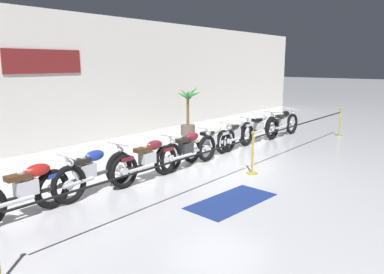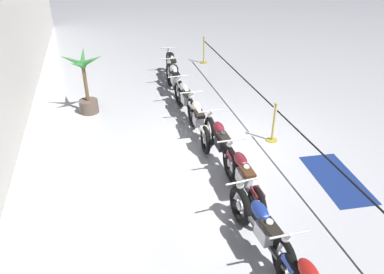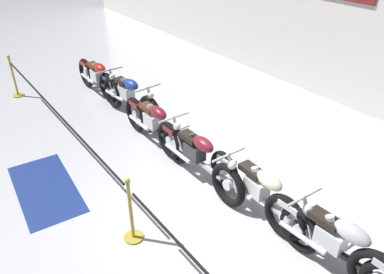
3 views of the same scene
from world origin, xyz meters
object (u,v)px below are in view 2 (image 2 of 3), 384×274
at_px(motorcycle_cream_4, 198,120).
at_px(floor_banner, 337,179).
at_px(motorcycle_blue_1, 263,233).
at_px(motorcycle_maroon_2, 243,178).
at_px(motorcycle_silver_5, 186,100).
at_px(motorcycle_maroon_3, 221,144).
at_px(motorcycle_silver_6, 175,81).
at_px(motorcycle_black_7, 172,66).
at_px(stanchion_mid_left, 273,128).
at_px(stanchion_mid_right, 204,54).
at_px(potted_palm_left_of_row, 86,88).
at_px(stanchion_far_left, 302,141).

distance_m(motorcycle_cream_4, floor_banner, 3.53).
bearing_deg(floor_banner, motorcycle_blue_1, 126.80).
distance_m(motorcycle_maroon_2, motorcycle_silver_5, 3.91).
bearing_deg(motorcycle_maroon_2, floor_banner, -88.14).
xyz_separation_m(motorcycle_maroon_2, motorcycle_maroon_3, (1.35, 0.00, -0.01)).
height_order(motorcycle_silver_6, motorcycle_black_7, motorcycle_silver_6).
height_order(motorcycle_maroon_2, motorcycle_silver_6, motorcycle_silver_6).
height_order(motorcycle_blue_1, motorcycle_silver_5, motorcycle_blue_1).
bearing_deg(motorcycle_black_7, stanchion_mid_left, -161.95).
bearing_deg(motorcycle_black_7, motorcycle_cream_4, 177.40).
relative_size(motorcycle_maroon_3, stanchion_mid_left, 2.23).
relative_size(motorcycle_maroon_2, stanchion_mid_right, 2.08).
xyz_separation_m(motorcycle_blue_1, stanchion_mid_right, (9.64, -1.77, -0.11)).
height_order(potted_palm_left_of_row, stanchion_far_left, potted_palm_left_of_row).
distance_m(motorcycle_cream_4, stanchion_mid_left, 1.88).
bearing_deg(motorcycle_cream_4, motorcycle_black_7, -2.60).
relative_size(stanchion_far_left, stanchion_mid_right, 11.58).
bearing_deg(motorcycle_maroon_2, motorcycle_blue_1, 171.54).
distance_m(motorcycle_maroon_3, motorcycle_silver_5, 2.56).
relative_size(motorcycle_maroon_2, stanchion_far_left, 0.18).
height_order(stanchion_mid_right, floor_banner, stanchion_mid_right).
relative_size(stanchion_mid_left, stanchion_mid_right, 1.00).
relative_size(motorcycle_maroon_2, motorcycle_silver_5, 1.01).
xyz_separation_m(motorcycle_maroon_3, motorcycle_cream_4, (1.27, 0.19, -0.01)).
bearing_deg(floor_banner, motorcycle_black_7, 22.67).
xyz_separation_m(motorcycle_maroon_3, potted_palm_left_of_row, (3.41, 2.86, 0.29)).
bearing_deg(motorcycle_maroon_3, motorcycle_silver_6, 2.80).
xyz_separation_m(motorcycle_cream_4, floor_banner, (-2.55, -2.39, -0.45)).
relative_size(motorcycle_blue_1, stanchion_mid_right, 2.30).
distance_m(motorcycle_black_7, stanchion_far_left, 6.32).
xyz_separation_m(motorcycle_silver_6, stanchion_far_left, (-4.76, -1.75, 0.27)).
relative_size(motorcycle_silver_5, potted_palm_left_of_row, 1.19).
height_order(motorcycle_blue_1, stanchion_mid_right, stanchion_mid_right).
height_order(motorcycle_maroon_3, motorcycle_black_7, motorcycle_black_7).
relative_size(motorcycle_cream_4, motorcycle_black_7, 1.04).
xyz_separation_m(motorcycle_black_7, stanchion_mid_right, (1.46, -1.56, -0.13)).
bearing_deg(motorcycle_silver_5, motorcycle_blue_1, 179.81).
height_order(motorcycle_blue_1, motorcycle_maroon_2, same).
height_order(motorcycle_cream_4, stanchion_mid_left, stanchion_mid_left).
bearing_deg(stanchion_far_left, motorcycle_silver_6, 20.17).
bearing_deg(stanchion_far_left, motorcycle_blue_1, 139.37).
relative_size(motorcycle_blue_1, motorcycle_silver_5, 1.11).
bearing_deg(motorcycle_black_7, motorcycle_maroon_3, -179.97).
xyz_separation_m(potted_palm_left_of_row, stanchion_far_left, (-4.17, -4.41, -0.00)).
xyz_separation_m(motorcycle_silver_5, stanchion_far_left, (-3.31, -1.75, 0.29)).
xyz_separation_m(motorcycle_cream_4, motorcycle_silver_5, (1.28, 0.01, 0.01)).
height_order(motorcycle_maroon_2, motorcycle_silver_5, motorcycle_maroon_2).
xyz_separation_m(motorcycle_maroon_2, stanchion_far_left, (0.59, -1.55, 0.27)).
xyz_separation_m(motorcycle_cream_4, motorcycle_silver_6, (2.73, 0.01, 0.03)).
xyz_separation_m(motorcycle_maroon_2, motorcycle_silver_5, (3.90, 0.20, -0.02)).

